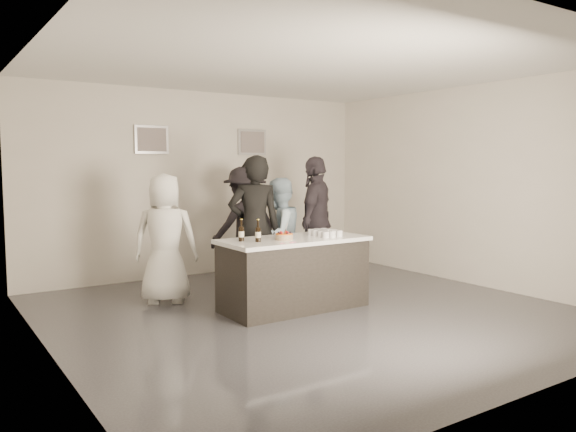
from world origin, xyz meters
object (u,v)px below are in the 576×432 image
object	(u,v)px
cake	(284,237)
person_guest_back	(245,224)
person_guest_right	(316,221)
beer_bottle_a	(241,230)
person_guest_left	(165,238)
beer_bottle_b	(258,231)
person_main_blue	(279,236)
bar_counter	(294,273)
person_main_black	(254,228)

from	to	relation	value
cake	person_guest_back	size ratio (longest dim) A/B	0.12
person_guest_right	beer_bottle_a	bearing A→B (deg)	-10.43
beer_bottle_a	person_guest_left	distance (m)	1.23
beer_bottle_b	person_main_blue	size ratio (longest dim) A/B	0.16
bar_counter	beer_bottle_b	xyz separation A→B (m)	(-0.55, -0.06, 0.58)
cake	beer_bottle_a	xyz separation A→B (m)	(-0.49, 0.18, 0.09)
person_main_blue	person_guest_back	distance (m)	0.95
person_main_black	person_guest_back	distance (m)	1.19
bar_counter	beer_bottle_b	distance (m)	0.80
bar_counter	beer_bottle_a	world-z (taller)	beer_bottle_a
person_main_black	person_guest_right	xyz separation A→B (m)	(1.26, 0.31, 0.00)
beer_bottle_b	person_guest_left	world-z (taller)	person_guest_left
bar_counter	person_main_blue	distance (m)	0.99
beer_bottle_a	person_guest_left	bearing A→B (deg)	115.41
beer_bottle_a	person_guest_back	bearing A→B (deg)	59.38
cake	person_main_blue	bearing A→B (deg)	60.82
person_main_black	person_main_blue	world-z (taller)	person_main_black
bar_counter	person_guest_back	size ratio (longest dim) A/B	1.04
person_guest_left	person_guest_right	distance (m)	2.33
beer_bottle_a	beer_bottle_b	size ratio (longest dim) A/B	1.00
bar_counter	person_guest_right	xyz separation A→B (m)	(1.11, 1.03, 0.52)
cake	beer_bottle_b	world-z (taller)	beer_bottle_b
person_guest_right	person_guest_back	world-z (taller)	person_guest_right
beer_bottle_a	beer_bottle_b	world-z (taller)	same
person_guest_left	person_guest_back	bearing A→B (deg)	-128.63
person_main_blue	beer_bottle_b	bearing A→B (deg)	26.92
person_main_black	person_guest_left	bearing A→B (deg)	-3.41
beer_bottle_a	bar_counter	bearing A→B (deg)	-8.11
beer_bottle_a	person_guest_back	world-z (taller)	person_guest_back
cake	person_main_black	size ratio (longest dim) A/B	0.11
person_guest_left	person_guest_right	world-z (taller)	person_guest_right
bar_counter	cake	size ratio (longest dim) A/B	8.70
person_guest_back	beer_bottle_a	bearing A→B (deg)	55.09
person_guest_left	beer_bottle_a	bearing A→B (deg)	145.22
cake	person_main_blue	xyz separation A→B (m)	(0.53, 0.94, -0.12)
beer_bottle_a	person_guest_back	xyz separation A→B (m)	(1.01, 1.71, -0.14)
bar_counter	person_guest_right	world-z (taller)	person_guest_right
beer_bottle_b	person_main_blue	bearing A→B (deg)	46.23
person_main_blue	person_guest_left	world-z (taller)	person_guest_left
person_guest_left	person_main_black	bearing A→B (deg)	-174.67
beer_bottle_a	person_guest_left	size ratio (longest dim) A/B	0.15
beer_bottle_a	person_main_blue	world-z (taller)	person_main_blue
bar_counter	person_guest_back	bearing A→B (deg)	79.98
bar_counter	person_main_blue	world-z (taller)	person_main_blue
bar_counter	person_main_black	world-z (taller)	person_main_black
person_guest_right	person_guest_back	bearing A→B (deg)	-82.36
beer_bottle_b	person_guest_left	distance (m)	1.43
person_main_black	person_guest_right	world-z (taller)	same
person_guest_back	person_guest_right	bearing A→B (deg)	131.10
beer_bottle_a	beer_bottle_b	distance (m)	0.21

